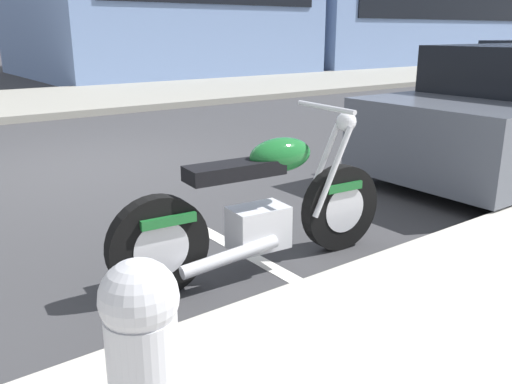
{
  "coord_description": "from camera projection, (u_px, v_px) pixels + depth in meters",
  "views": [
    {
      "loc": [
        -2.18,
        -6.41,
        1.63
      ],
      "look_at": [
        -0.13,
        -3.63,
        0.59
      ],
      "focal_mm": 37.53,
      "sensor_mm": 36.0,
      "label": 1
    }
  ],
  "objects": [
    {
      "name": "parking_stall_stripe",
      "position": [
        254.0,
        257.0,
        4.0
      ],
      "size": [
        0.12,
        2.2,
        0.01
      ],
      "primitive_type": "cube",
      "color": "silver",
      "rests_on": "ground"
    },
    {
      "name": "ground_plane",
      "position": [
        90.0,
        168.0,
        6.64
      ],
      "size": [
        260.0,
        260.0,
        0.0
      ],
      "primitive_type": "plane",
      "color": "#333335"
    },
    {
      "name": "fire_hydrant",
      "position": [
        145.0,
        380.0,
        1.65
      ],
      "size": [
        0.24,
        0.36,
        0.86
      ],
      "color": "#B7B7BC",
      "rests_on": "sidewalk_near_curb"
    },
    {
      "name": "parked_motorcycle",
      "position": [
        261.0,
        210.0,
        3.71
      ],
      "size": [
        2.14,
        0.62,
        1.13
      ],
      "rotation": [
        0.0,
        0.0,
        -0.09
      ],
      "color": "black",
      "rests_on": "ground"
    },
    {
      "name": "sidewalk_far_curb",
      "position": [
        363.0,
        78.0,
        18.49
      ],
      "size": [
        120.0,
        5.0,
        0.14
      ],
      "primitive_type": "cube",
      "color": "gray",
      "rests_on": "ground"
    }
  ]
}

